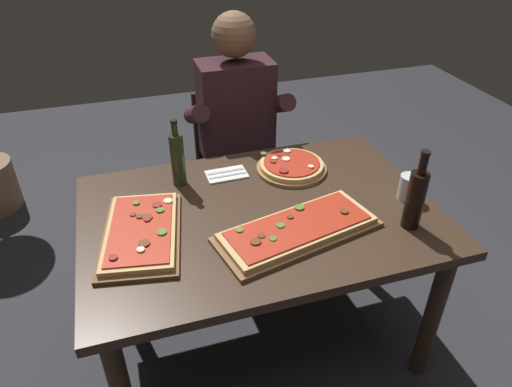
{
  "coord_description": "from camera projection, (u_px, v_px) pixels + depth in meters",
  "views": [
    {
      "loc": [
        -0.46,
        -1.44,
        1.83
      ],
      "look_at": [
        0.0,
        0.05,
        0.79
      ],
      "focal_mm": 32.77,
      "sensor_mm": 36.0,
      "label": 1
    }
  ],
  "objects": [
    {
      "name": "ground_plane",
      "position": [
        259.0,
        333.0,
        2.28
      ],
      "size": [
        6.4,
        6.4,
        0.0
      ],
      "primitive_type": "plane",
      "color": "#2D2D33"
    },
    {
      "name": "dining_table",
      "position": [
        260.0,
        229.0,
        1.92
      ],
      "size": [
        1.4,
        0.96,
        0.74
      ],
      "color": "#3D2B1E",
      "rests_on": "ground_plane"
    },
    {
      "name": "pizza_rectangular_front",
      "position": [
        298.0,
        229.0,
        1.73
      ],
      "size": [
        0.66,
        0.38,
        0.05
      ],
      "color": "brown",
      "rests_on": "dining_table"
    },
    {
      "name": "pizza_rectangular_left",
      "position": [
        141.0,
        232.0,
        1.72
      ],
      "size": [
        0.36,
        0.53,
        0.05
      ],
      "color": "brown",
      "rests_on": "dining_table"
    },
    {
      "name": "pizza_round_far",
      "position": [
        291.0,
        166.0,
        2.11
      ],
      "size": [
        0.32,
        0.32,
        0.05
      ],
      "color": "olive",
      "rests_on": "dining_table"
    },
    {
      "name": "wine_bottle_dark",
      "position": [
        416.0,
        198.0,
        1.71
      ],
      "size": [
        0.07,
        0.07,
        0.32
      ],
      "color": "black",
      "rests_on": "dining_table"
    },
    {
      "name": "oil_bottle_amber",
      "position": [
        178.0,
        158.0,
        1.96
      ],
      "size": [
        0.06,
        0.06,
        0.3
      ],
      "color": "#233819",
      "rests_on": "dining_table"
    },
    {
      "name": "tumbler_near_camera",
      "position": [
        408.0,
        189.0,
        1.91
      ],
      "size": [
        0.08,
        0.08,
        0.11
      ],
      "color": "silver",
      "rests_on": "dining_table"
    },
    {
      "name": "napkin_cutlery_set",
      "position": [
        227.0,
        174.0,
        2.09
      ],
      "size": [
        0.18,
        0.11,
        0.01
      ],
      "color": "white",
      "rests_on": "dining_table"
    },
    {
      "name": "diner_chair",
      "position": [
        234.0,
        160.0,
        2.71
      ],
      "size": [
        0.44,
        0.44,
        0.87
      ],
      "color": "black",
      "rests_on": "ground_plane"
    },
    {
      "name": "seated_diner",
      "position": [
        238.0,
        129.0,
        2.47
      ],
      "size": [
        0.53,
        0.41,
        1.33
      ],
      "color": "#23232D",
      "rests_on": "ground_plane"
    }
  ]
}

